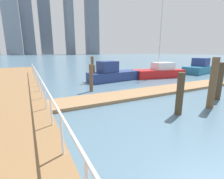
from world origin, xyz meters
The scene contains 17 objects.
ground_plane centered at (0.00, 20.00, 0.00)m, with size 300.00×300.00×0.00m, color slate.
floating_dock centered at (4.22, 8.85, 0.09)m, with size 15.45×2.00×0.18m, color #93704C.
boardwalk_railing centered at (-3.15, 9.45, 1.25)m, with size 0.06×25.75×1.08m.
dock_piling_0 centered at (6.40, 5.78, 1.11)m, with size 0.35×0.35×2.22m, color #473826.
dock_piling_1 centered at (1.61, 14.41, 1.20)m, with size 0.26×0.26×2.41m, color brown.
dock_piling_2 centered at (2.30, 5.17, 0.97)m, with size 0.32×0.32×1.94m, color #473826.
dock_piling_3 centered at (0.29, 11.23, 0.98)m, with size 0.25×0.25×1.96m, color brown.
dock_piling_4 centered at (1.64, 14.19, 0.82)m, with size 0.27×0.27×1.65m, color brown.
dock_piling_5 centered at (4.46, 5.03, 1.29)m, with size 0.34×0.34×2.58m, color brown.
moored_boat_0 centered at (3.72, 14.45, 0.67)m, with size 5.43×2.45×1.95m.
moored_boat_1 centered at (16.66, 14.17, 0.70)m, with size 5.58×3.27×2.01m.
moored_boat_2 centered at (9.45, 14.05, 0.64)m, with size 5.89×3.20×7.93m.
skyline_tower_1 centered at (-11.33, 167.64, 39.81)m, with size 12.41×10.85×79.63m, color gray.
skyline_tower_2 centered at (0.47, 173.00, 23.52)m, with size 10.08×9.59×47.04m, color slate.
skyline_tower_3 centered at (16.43, 180.10, 41.26)m, with size 10.78×8.05×82.53m, color slate.
skyline_tower_4 centered at (35.88, 163.35, 41.98)m, with size 6.34×10.02×83.96m, color slate.
skyline_tower_5 centered at (56.65, 158.54, 31.75)m, with size 10.17×13.51×63.49m, color slate.
Camera 1 is at (-3.72, 0.28, 2.84)m, focal length 26.07 mm.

